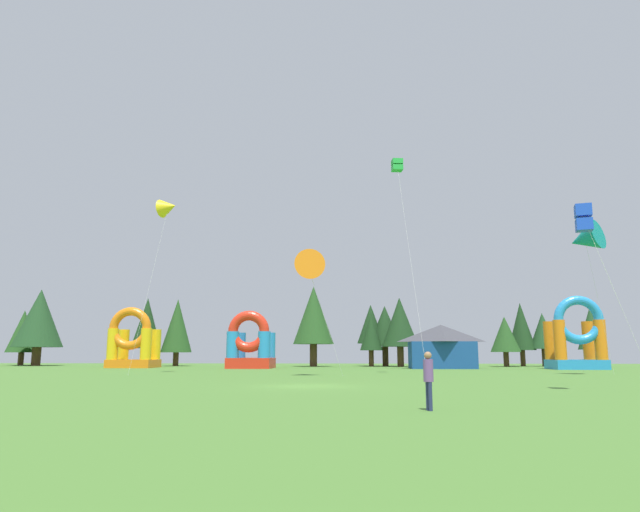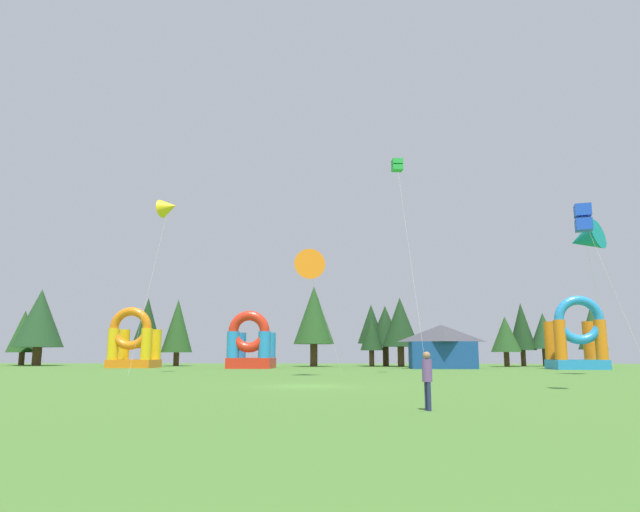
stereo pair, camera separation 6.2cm
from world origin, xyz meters
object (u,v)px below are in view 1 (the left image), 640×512
kite_green_box (397,166)px  kite_teal_delta (585,239)px  person_near_camera (428,375)px  inflatable_yellow_castle (251,348)px  festival_tent (442,347)px  kite_blue_box (584,218)px  kite_orange_delta (308,267)px  kite_yellow_delta (168,207)px  inflatable_red_slide (576,341)px  inflatable_blue_arch (133,345)px

kite_green_box → kite_teal_delta: 15.02m
kite_green_box → person_near_camera: bearing=-93.1°
inflatable_yellow_castle → festival_tent: inflatable_yellow_castle is taller
kite_blue_box → festival_tent: kite_blue_box is taller
person_near_camera → kite_teal_delta: bearing=132.4°
kite_orange_delta → kite_yellow_delta: size_ratio=0.63×
kite_green_box → inflatable_red_slide: bearing=40.1°
inflatable_yellow_castle → person_near_camera: bearing=-73.3°
kite_yellow_delta → kite_blue_box: kite_yellow_delta is taller
kite_orange_delta → person_near_camera: size_ratio=5.39×
kite_teal_delta → kite_green_box: bearing=-180.0°
kite_teal_delta → kite_orange_delta: bearing=-172.9°
festival_tent → kite_blue_box: bearing=-88.8°
kite_green_box → festival_tent: kite_green_box is taller
kite_blue_box → inflatable_yellow_castle: kite_blue_box is taller
kite_blue_box → person_near_camera: kite_blue_box is taller
kite_teal_delta → festival_tent: 21.24m
kite_orange_delta → festival_tent: (12.35, 20.56, -5.39)m
inflatable_blue_arch → kite_teal_delta: bearing=-24.6°
inflatable_red_slide → festival_tent: 13.13m
kite_yellow_delta → kite_teal_delta: bearing=-2.5°
kite_orange_delta → kite_green_box: bearing=20.7°
kite_yellow_delta → inflatable_red_slide: kite_yellow_delta is taller
kite_green_box → festival_tent: bearing=72.6°
kite_yellow_delta → festival_tent: (24.12, 16.60, -11.03)m
festival_tent → kite_orange_delta: bearing=-121.0°
kite_green_box → kite_yellow_delta: bearing=175.6°
kite_teal_delta → inflatable_red_slide: 17.87m
kite_green_box → inflatable_yellow_castle: 26.49m
kite_blue_box → festival_tent: (-0.75, 36.24, -5.05)m
kite_yellow_delta → person_near_camera: kite_yellow_delta is taller
kite_teal_delta → person_near_camera: 31.39m
kite_blue_box → person_near_camera: bearing=-135.2°
person_near_camera → inflatable_blue_arch: bearing=-166.9°
kite_teal_delta → inflatable_yellow_castle: (-28.16, 17.39, -7.90)m
kite_orange_delta → inflatable_red_slide: kite_orange_delta is taller
kite_blue_box → festival_tent: size_ratio=1.20×
kite_blue_box → inflatable_blue_arch: (-34.11, 37.19, -4.84)m
kite_teal_delta → festival_tent: (-8.14, 18.03, -7.74)m
person_near_camera → inflatable_blue_arch: (-26.32, 44.93, 1.50)m
kite_blue_box → kite_green_box: bearing=109.3°
kite_yellow_delta → inflatable_yellow_castle: size_ratio=2.37×
kite_teal_delta → inflatable_blue_arch: (-41.50, 18.97, -7.52)m
inflatable_yellow_castle → inflatable_blue_arch: bearing=173.2°
person_near_camera → inflatable_yellow_castle: bearing=179.4°
kite_orange_delta → kite_teal_delta: 20.78m
inflatable_red_slide → kite_teal_delta: bearing=-106.9°
person_near_camera → inflatable_yellow_castle: 45.26m
kite_green_box → person_near_camera: size_ratio=10.03×
kite_green_box → inflatable_blue_arch: (-27.72, 18.97, -13.50)m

